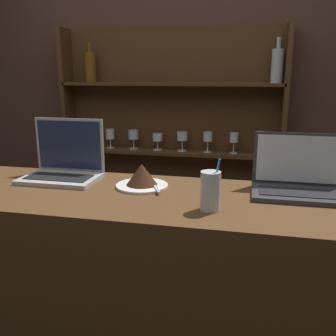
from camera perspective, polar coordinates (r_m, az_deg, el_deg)
name	(u,v)px	position (r m, az deg, el deg)	size (l,w,h in m)	color
bar_counter	(126,318)	(1.69, -6.49, -21.70)	(1.85, 0.55, 1.09)	#4C3019
back_wall	(183,100)	(2.64, 2.24, 10.24)	(7.00, 0.06, 2.70)	#4C3328
back_shelf	(171,158)	(2.63, 0.50, 1.56)	(1.50, 0.18, 1.83)	#472D19
laptop_near	(64,165)	(1.66, -15.57, 0.46)	(0.32, 0.21, 0.25)	#ADADB2
laptop_far	(300,181)	(1.49, 19.42, -1.87)	(0.35, 0.21, 0.22)	#333338
cake_plate	(142,177)	(1.49, -4.01, -1.41)	(0.21, 0.21, 0.09)	silver
water_glass	(210,191)	(1.24, 6.49, -3.49)	(0.07, 0.07, 0.18)	silver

